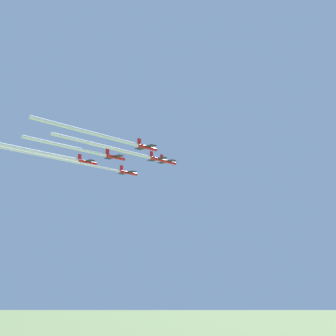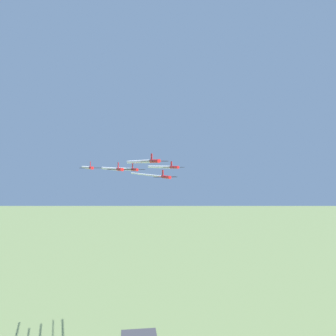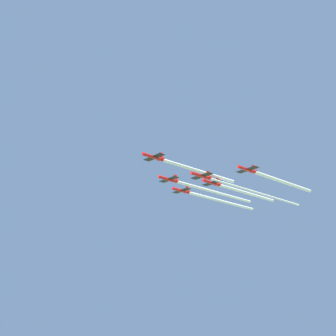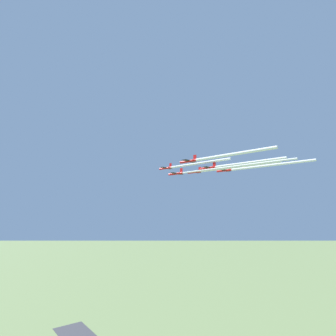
{
  "view_description": "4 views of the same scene",
  "coord_description": "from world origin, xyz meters",
  "px_view_note": "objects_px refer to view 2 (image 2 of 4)",
  "views": [
    {
      "loc": [
        -214.57,
        31.81,
        85.09
      ],
      "look_at": [
        -41.6,
        -10.74,
        123.8
      ],
      "focal_mm": 50.0,
      "sensor_mm": 36.0,
      "label": 1
    },
    {
      "loc": [
        -7.0,
        -108.04,
        126.55
      ],
      "look_at": [
        -30.84,
        -15.37,
        125.54
      ],
      "focal_mm": 35.0,
      "sensor_mm": 36.0,
      "label": 2
    },
    {
      "loc": [
        106.96,
        -28.55,
        73.19
      ],
      "look_at": [
        -39.09,
        -6.5,
        125.14
      ],
      "focal_mm": 50.0,
      "sensor_mm": 36.0,
      "label": 3
    },
    {
      "loc": [
        3.28,
        127.86,
        102.45
      ],
      "look_at": [
        -37.13,
        -11.5,
        127.7
      ],
      "focal_mm": 28.0,
      "sensor_mm": 36.0,
      "label": 4
    }
  ],
  "objects_px": {
    "jet_1": "(166,177)",
    "jet_4": "(134,169)",
    "jet_2": "(120,169)",
    "jet_5": "(91,168)",
    "jet_3": "(174,167)",
    "jet_0": "(154,161)"
  },
  "relations": [
    {
      "from": "jet_1",
      "to": "jet_2",
      "type": "bearing_deg",
      "value": 0.0
    },
    {
      "from": "jet_0",
      "to": "jet_1",
      "type": "bearing_deg",
      "value": -120.47
    },
    {
      "from": "jet_3",
      "to": "jet_5",
      "type": "distance_m",
      "value": 32.79
    },
    {
      "from": "jet_3",
      "to": "jet_5",
      "type": "height_order",
      "value": "jet_3"
    },
    {
      "from": "jet_1",
      "to": "jet_4",
      "type": "bearing_deg",
      "value": -59.53
    },
    {
      "from": "jet_4",
      "to": "jet_2",
      "type": "bearing_deg",
      "value": 59.53
    },
    {
      "from": "jet_5",
      "to": "jet_1",
      "type": "bearing_deg",
      "value": 150.46
    },
    {
      "from": "jet_0",
      "to": "jet_1",
      "type": "height_order",
      "value": "jet_0"
    },
    {
      "from": "jet_1",
      "to": "jet_2",
      "type": "relative_size",
      "value": 1.0
    },
    {
      "from": "jet_2",
      "to": "jet_3",
      "type": "relative_size",
      "value": 1.0
    },
    {
      "from": "jet_3",
      "to": "jet_1",
      "type": "bearing_deg",
      "value": 59.53
    },
    {
      "from": "jet_2",
      "to": "jet_4",
      "type": "bearing_deg",
      "value": -120.47
    },
    {
      "from": "jet_3",
      "to": "jet_4",
      "type": "relative_size",
      "value": 1.0
    },
    {
      "from": "jet_2",
      "to": "jet_5",
      "type": "distance_m",
      "value": 16.17
    },
    {
      "from": "jet_1",
      "to": "jet_2",
      "type": "height_order",
      "value": "jet_2"
    },
    {
      "from": "jet_2",
      "to": "jet_5",
      "type": "relative_size",
      "value": 1.0
    },
    {
      "from": "jet_0",
      "to": "jet_2",
      "type": "distance_m",
      "value": 16.39
    },
    {
      "from": "jet_2",
      "to": "jet_5",
      "type": "xyz_separation_m",
      "value": [
        -14.48,
        7.19,
        0.38
      ]
    },
    {
      "from": "jet_0",
      "to": "jet_4",
      "type": "bearing_deg",
      "value": -90.0
    },
    {
      "from": "jet_0",
      "to": "jet_1",
      "type": "xyz_separation_m",
      "value": [
        -0.75,
        16.15,
        -5.48
      ]
    },
    {
      "from": "jet_4",
      "to": "jet_0",
      "type": "bearing_deg",
      "value": 90.0
    },
    {
      "from": "jet_2",
      "to": "jet_5",
      "type": "height_order",
      "value": "jet_5"
    }
  ]
}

